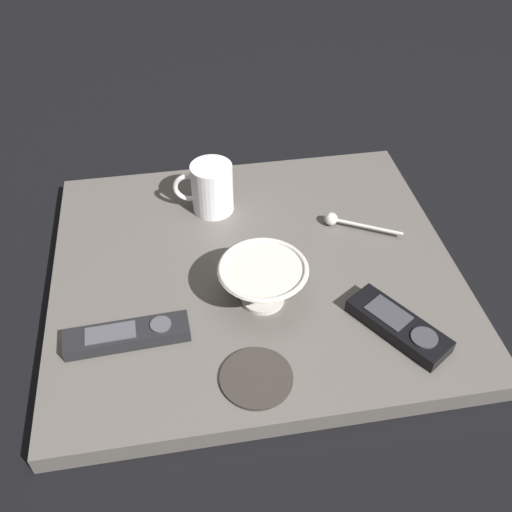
{
  "coord_description": "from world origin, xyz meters",
  "views": [
    {
      "loc": [
        -0.68,
        0.11,
        0.71
      ],
      "look_at": [
        0.0,
        -0.0,
        0.05
      ],
      "focal_mm": 39.87,
      "sensor_mm": 36.0,
      "label": 1
    }
  ],
  "objects_px": {
    "cereal_bowl": "(265,281)",
    "tv_remote_far": "(398,326)",
    "coffee_mug": "(211,188)",
    "tv_remote_near": "(128,335)",
    "teaspoon": "(340,221)",
    "drink_coaster": "(256,378)"
  },
  "relations": [
    {
      "from": "cereal_bowl",
      "to": "tv_remote_far",
      "type": "bearing_deg",
      "value": -117.41
    },
    {
      "from": "coffee_mug",
      "to": "tv_remote_near",
      "type": "height_order",
      "value": "coffee_mug"
    },
    {
      "from": "tv_remote_near",
      "to": "teaspoon",
      "type": "bearing_deg",
      "value": -61.98
    },
    {
      "from": "cereal_bowl",
      "to": "coffee_mug",
      "type": "bearing_deg",
      "value": 13.32
    },
    {
      "from": "cereal_bowl",
      "to": "tv_remote_near",
      "type": "xyz_separation_m",
      "value": [
        -0.05,
        0.22,
        -0.03
      ]
    },
    {
      "from": "teaspoon",
      "to": "tv_remote_far",
      "type": "distance_m",
      "value": 0.25
    },
    {
      "from": "cereal_bowl",
      "to": "teaspoon",
      "type": "height_order",
      "value": "cereal_bowl"
    },
    {
      "from": "tv_remote_far",
      "to": "coffee_mug",
      "type": "bearing_deg",
      "value": 35.69
    },
    {
      "from": "drink_coaster",
      "to": "teaspoon",
      "type": "bearing_deg",
      "value": -34.06
    },
    {
      "from": "coffee_mug",
      "to": "tv_remote_near",
      "type": "distance_m",
      "value": 0.33
    },
    {
      "from": "teaspoon",
      "to": "tv_remote_far",
      "type": "bearing_deg",
      "value": -175.22
    },
    {
      "from": "drink_coaster",
      "to": "cereal_bowl",
      "type": "bearing_deg",
      "value": -14.63
    },
    {
      "from": "tv_remote_near",
      "to": "drink_coaster",
      "type": "distance_m",
      "value": 0.2
    },
    {
      "from": "tv_remote_far",
      "to": "drink_coaster",
      "type": "bearing_deg",
      "value": 102.6
    },
    {
      "from": "cereal_bowl",
      "to": "teaspoon",
      "type": "bearing_deg",
      "value": -46.94
    },
    {
      "from": "teaspoon",
      "to": "drink_coaster",
      "type": "relative_size",
      "value": 1.24
    },
    {
      "from": "cereal_bowl",
      "to": "tv_remote_near",
      "type": "bearing_deg",
      "value": 102.56
    },
    {
      "from": "cereal_bowl",
      "to": "tv_remote_near",
      "type": "relative_size",
      "value": 0.76
    },
    {
      "from": "coffee_mug",
      "to": "teaspoon",
      "type": "distance_m",
      "value": 0.24
    },
    {
      "from": "tv_remote_near",
      "to": "drink_coaster",
      "type": "bearing_deg",
      "value": -119.24
    },
    {
      "from": "coffee_mug",
      "to": "tv_remote_near",
      "type": "xyz_separation_m",
      "value": [
        -0.29,
        0.16,
        -0.04
      ]
    },
    {
      "from": "cereal_bowl",
      "to": "teaspoon",
      "type": "relative_size",
      "value": 1.09
    }
  ]
}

